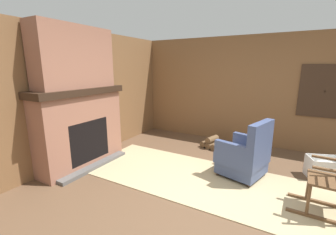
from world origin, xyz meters
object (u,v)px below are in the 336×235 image
(decorative_plate_on_mantel, at_px, (71,80))
(rocking_chair, at_px, (332,184))
(firewood_stack, at_px, (212,143))
(oil_lamp_vase, at_px, (52,85))
(laundry_basket, at_px, (325,168))
(storage_case, at_px, (97,83))
(armchair, at_px, (245,156))

(decorative_plate_on_mantel, bearing_deg, rocking_chair, 7.89)
(firewood_stack, bearing_deg, oil_lamp_vase, -126.80)
(oil_lamp_vase, bearing_deg, rocking_chair, 13.21)
(oil_lamp_vase, distance_m, decorative_plate_on_mantel, 0.36)
(rocking_chair, distance_m, laundry_basket, 1.08)
(laundry_basket, height_order, storage_case, storage_case)
(armchair, distance_m, oil_lamp_vase, 3.23)
(armchair, distance_m, storage_case, 2.95)
(oil_lamp_vase, bearing_deg, firewood_stack, 53.20)
(rocking_chair, relative_size, firewood_stack, 2.29)
(storage_case, bearing_deg, decorative_plate_on_mantel, -92.10)
(armchair, relative_size, laundry_basket, 1.62)
(firewood_stack, relative_size, decorative_plate_on_mantel, 1.83)
(firewood_stack, bearing_deg, rocking_chair, -37.94)
(firewood_stack, height_order, oil_lamp_vase, oil_lamp_vase)
(armchair, xyz_separation_m, rocking_chair, (1.08, -0.49, 0.05))
(armchair, distance_m, firewood_stack, 1.39)
(firewood_stack, relative_size, oil_lamp_vase, 2.13)
(storage_case, bearing_deg, laundry_basket, 15.13)
(rocking_chair, bearing_deg, laundry_basket, -91.36)
(rocking_chair, bearing_deg, armchair, -22.56)
(armchair, height_order, decorative_plate_on_mantel, decorative_plate_on_mantel)
(firewood_stack, height_order, laundry_basket, laundry_basket)
(firewood_stack, xyz_separation_m, decorative_plate_on_mantel, (-1.83, -2.06, 1.43))
(rocking_chair, bearing_deg, firewood_stack, -36.27)
(laundry_basket, height_order, decorative_plate_on_mantel, decorative_plate_on_mantel)
(oil_lamp_vase, xyz_separation_m, decorative_plate_on_mantel, (-0.02, 0.36, 0.05))
(armchair, height_order, rocking_chair, rocking_chair)
(laundry_basket, height_order, oil_lamp_vase, oil_lamp_vase)
(laundry_basket, xyz_separation_m, decorative_plate_on_mantel, (-3.86, -1.59, 1.35))
(firewood_stack, bearing_deg, armchair, -49.79)
(armchair, distance_m, rocking_chair, 1.19)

